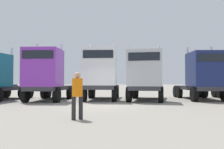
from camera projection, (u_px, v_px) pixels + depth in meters
The scene contains 6 objects.
ground at pixel (101, 106), 14.19m from camera, with size 200.00×200.00×0.00m, color gray.
semi_truck_purple at pixel (46, 75), 17.68m from camera, with size 2.87×6.45×4.36m.
semi_truck_white at pixel (101, 74), 18.28m from camera, with size 2.92×6.08×4.46m.
semi_truck_silver at pixel (146, 76), 17.78m from camera, with size 3.72×6.45×4.24m.
semi_truck_navy at pixel (203, 76), 18.40m from camera, with size 2.66×6.38×4.22m.
visitor_in_hivis at pixel (77, 92), 9.12m from camera, with size 0.53×0.53×1.80m.
Camera 1 is at (0.56, -14.24, 1.45)m, focal length 38.59 mm.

